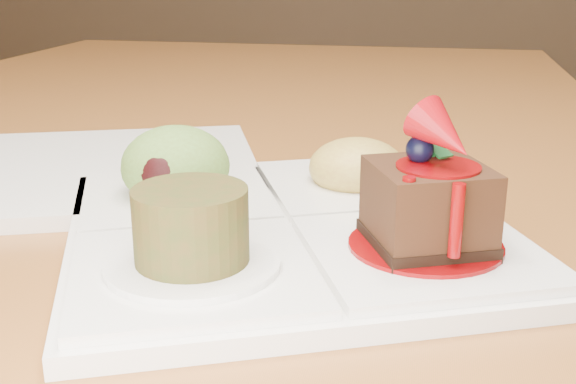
# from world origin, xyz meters

# --- Properties ---
(dining_table) EXTENTS (1.00, 1.80, 0.75)m
(dining_table) POSITION_xyz_m (0.00, 0.00, 0.68)
(dining_table) COLOR brown
(dining_table) RESTS_ON ground
(sampler_plate) EXTENTS (0.37, 0.37, 0.11)m
(sampler_plate) POSITION_xyz_m (0.19, -0.21, 0.77)
(sampler_plate) COLOR white
(sampler_plate) RESTS_ON dining_table
(second_plate) EXTENTS (0.33, 0.33, 0.01)m
(second_plate) POSITION_xyz_m (0.01, -0.10, 0.76)
(second_plate) COLOR white
(second_plate) RESTS_ON dining_table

